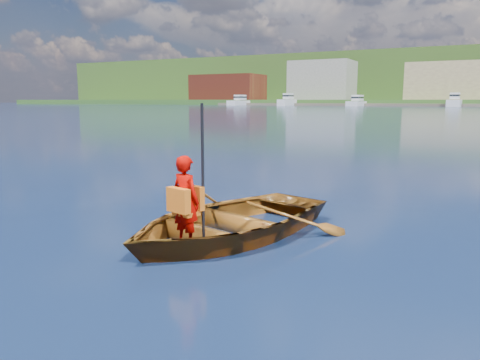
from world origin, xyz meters
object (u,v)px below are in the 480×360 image
at_px(rowboat, 228,221).
at_px(marina_yachts, 432,102).
at_px(child_paddler, 186,201).
at_px(dock, 455,105).

height_order(rowboat, marina_yachts, marina_yachts).
relative_size(child_paddler, marina_yachts, 0.01).
distance_m(rowboat, dock, 148.45).
xyz_separation_m(child_paddler, dock, (-4.41, 149.29, -0.27)).
height_order(child_paddler, marina_yachts, marina_yachts).
bearing_deg(marina_yachts, child_paddler, -85.83).
relative_size(rowboat, marina_yachts, 0.03).
bearing_deg(dock, marina_yachts, -142.53).
bearing_deg(marina_yachts, dock, 37.47).
bearing_deg(rowboat, child_paddler, -95.24).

